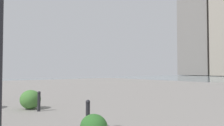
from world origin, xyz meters
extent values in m
cube|color=gray|center=(38.00, -68.60, 16.79)|extent=(10.97, 12.17, 33.57)
cylinder|color=#232328|center=(4.67, -1.12, 0.35)|extent=(0.12, 0.12, 0.70)
sphere|color=#232328|center=(4.67, -1.12, 0.74)|extent=(0.13, 0.13, 0.13)
cylinder|color=#232328|center=(8.03, -0.91, 0.35)|extent=(0.12, 0.12, 0.70)
sphere|color=#232328|center=(8.03, -0.91, 0.74)|extent=(0.13, 0.13, 0.13)
ellipsoid|color=#477F38|center=(8.78, -0.81, 0.40)|extent=(0.94, 0.85, 0.80)
camera|label=1|loc=(-0.41, 2.05, 1.64)|focal=33.65mm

